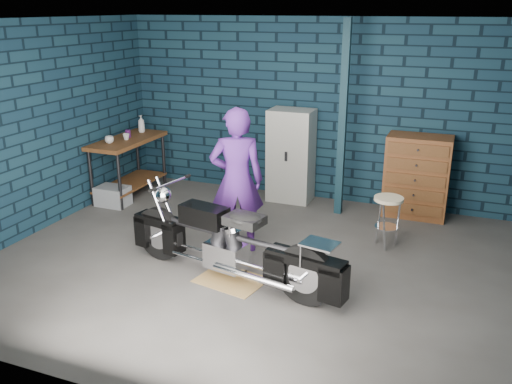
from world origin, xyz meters
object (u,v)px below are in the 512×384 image
locker (291,156)px  motorcycle (231,238)px  shop_stool (387,222)px  person (237,181)px  workbench (129,167)px  tool_chest (417,177)px  storage_bin (113,196)px

locker → motorcycle: bearing=-85.5°
locker → shop_stool: 2.07m
motorcycle → person: bearing=119.6°
workbench → locker: (2.41, 0.71, 0.24)m
motorcycle → locker: locker is taller
workbench → shop_stool: bearing=-7.0°
motorcycle → tool_chest: tool_chest is taller
motorcycle → storage_bin: bearing=161.0°
person → locker: person is taller
motorcycle → tool_chest: size_ratio=1.96×
tool_chest → workbench: bearing=-170.5°
person → shop_stool: (1.69, 0.73, -0.55)m
workbench → motorcycle: bearing=-37.5°
workbench → storage_bin: 0.59m
storage_bin → shop_stool: (4.03, 0.00, 0.18)m
locker → tool_chest: size_ratio=1.21×
workbench → locker: 2.52m
motorcycle → tool_chest: bearing=70.1°
workbench → motorcycle: 3.30m
person → shop_stool: 1.92m
workbench → shop_stool: size_ratio=2.17×
workbench → tool_chest: tool_chest is taller
tool_chest → shop_stool: 1.25m
tool_chest → shop_stool: (-0.21, -1.21, -0.25)m
locker → tool_chest: 1.85m
tool_chest → shop_stool: bearing=-99.7°
person → shop_stool: size_ratio=2.71×
person → locker: bearing=-115.1°
workbench → tool_chest: size_ratio=1.21×
person → tool_chest: person is taller
motorcycle → shop_stool: size_ratio=3.49×
person → locker: size_ratio=1.26×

